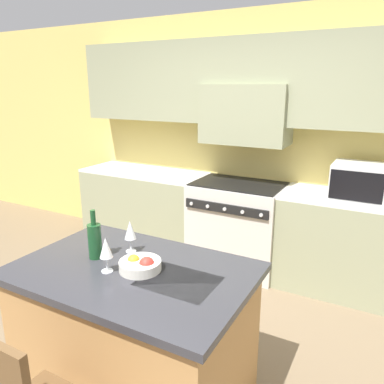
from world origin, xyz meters
name	(u,v)px	position (x,y,z in m)	size (l,w,h in m)	color
ground_plane	(136,373)	(0.00, 0.00, 0.00)	(10.00, 10.00, 0.00)	#7A664C
back_cabinetry	(250,117)	(0.00, 2.12, 1.61)	(10.00, 0.46, 2.70)	#DBC166
back_counter	(238,225)	(0.00, 1.87, 0.47)	(3.99, 0.62, 0.95)	gray
range_stove	(237,226)	(0.00, 1.85, 0.47)	(0.95, 0.70, 0.95)	beige
microwave	(364,182)	(1.19, 1.87, 1.10)	(0.55, 0.42, 0.32)	silver
kitchen_island	(136,333)	(0.11, -0.13, 0.45)	(1.41, 0.93, 0.90)	#B7844C
wine_bottle	(95,240)	(-0.18, -0.12, 1.01)	(0.08, 0.08, 0.31)	#194723
wine_glass_near	(106,249)	(0.01, -0.23, 1.04)	(0.08, 0.08, 0.21)	white
wine_glass_far	(130,231)	(-0.03, 0.05, 1.04)	(0.08, 0.08, 0.21)	white
fruit_bowl	(141,265)	(0.17, -0.13, 0.93)	(0.25, 0.25, 0.09)	silver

